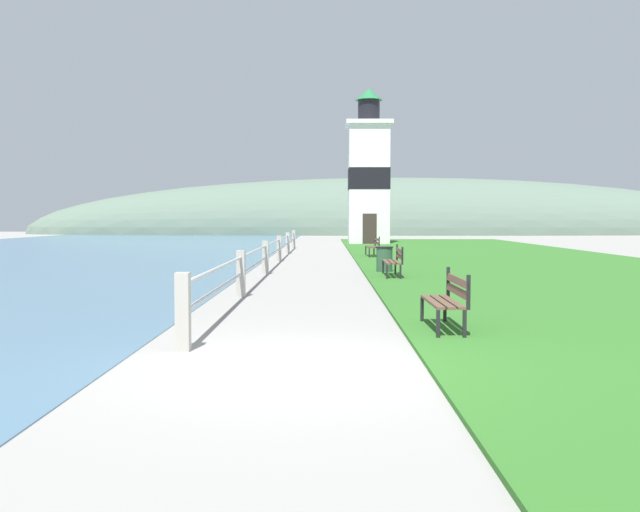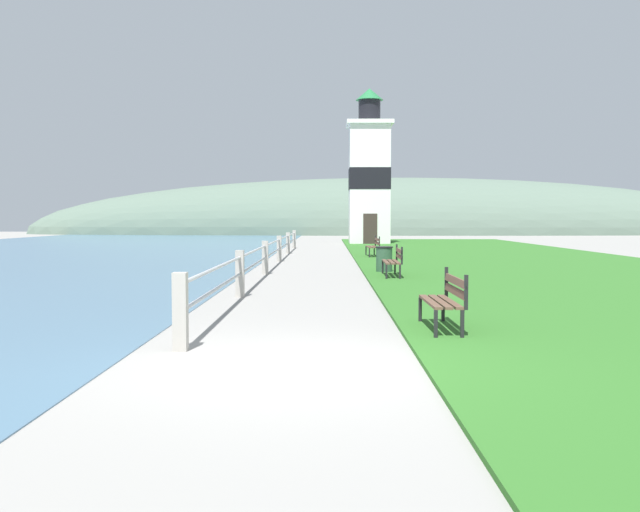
# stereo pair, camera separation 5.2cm
# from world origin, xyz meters

# --- Properties ---
(ground_plane) EXTENTS (160.00, 160.00, 0.00)m
(ground_plane) POSITION_xyz_m (0.00, 0.00, 0.00)
(ground_plane) COLOR gray
(grass_verge) EXTENTS (12.00, 57.22, 0.06)m
(grass_verge) POSITION_xyz_m (7.56, 19.07, 0.03)
(grass_verge) COLOR #2D6623
(grass_verge) RESTS_ON ground_plane
(seawall_railing) EXTENTS (0.18, 31.61, 1.03)m
(seawall_railing) POSITION_xyz_m (-1.46, 16.71, 0.61)
(seawall_railing) COLOR #A8A399
(seawall_railing) RESTS_ON ground_plane
(park_bench_near) EXTENTS (0.48, 1.63, 0.94)m
(park_bench_near) POSITION_xyz_m (2.24, 2.50, 0.54)
(park_bench_near) COLOR brown
(park_bench_near) RESTS_ON ground_plane
(park_bench_midway) EXTENTS (0.51, 1.92, 0.94)m
(park_bench_midway) POSITION_xyz_m (2.37, 12.23, 0.54)
(park_bench_midway) COLOR brown
(park_bench_midway) RESTS_ON ground_plane
(park_bench_far) EXTENTS (0.52, 1.96, 0.94)m
(park_bench_far) POSITION_xyz_m (2.47, 22.79, 0.54)
(park_bench_far) COLOR brown
(park_bench_far) RESTS_ON ground_plane
(lighthouse) EXTENTS (3.00, 3.00, 10.18)m
(lighthouse) POSITION_xyz_m (3.19, 38.89, 4.47)
(lighthouse) COLOR white
(lighthouse) RESTS_ON ground_plane
(trash_bin) EXTENTS (0.54, 0.54, 0.84)m
(trash_bin) POSITION_xyz_m (2.22, 13.97, 0.42)
(trash_bin) COLOR #2D5138
(trash_bin) RESTS_ON ground_plane
(distant_hillside) EXTENTS (80.00, 16.00, 12.00)m
(distant_hillside) POSITION_xyz_m (8.00, 68.15, 0.00)
(distant_hillside) COLOR #566B5B
(distant_hillside) RESTS_ON ground_plane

